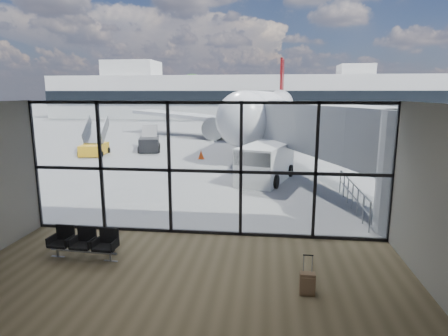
% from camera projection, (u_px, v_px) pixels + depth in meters
% --- Properties ---
extents(ground, '(220.00, 220.00, 0.00)m').
position_uv_depth(ground, '(253.00, 128.00, 51.78)').
color(ground, slate).
rests_on(ground, ground).
extents(lounge_shell, '(12.02, 8.01, 4.51)m').
position_uv_depth(lounge_shell, '(166.00, 197.00, 7.63)').
color(lounge_shell, brown).
rests_on(lounge_shell, ground).
extents(glass_curtain_wall, '(12.10, 0.12, 4.50)m').
position_uv_depth(glass_curtain_wall, '(205.00, 170.00, 12.38)').
color(glass_curtain_wall, white).
rests_on(glass_curtain_wall, ground).
extents(jet_bridge, '(8.00, 16.50, 4.33)m').
position_uv_depth(jet_bridge, '(325.00, 134.00, 18.62)').
color(jet_bridge, '#949799').
rests_on(jet_bridge, ground).
extents(apron_railing, '(0.06, 5.46, 1.11)m').
position_uv_depth(apron_railing, '(353.00, 192.00, 15.45)').
color(apron_railing, gray).
rests_on(apron_railing, ground).
extents(far_terminal, '(80.00, 12.20, 11.00)m').
position_uv_depth(far_terminal, '(255.00, 96.00, 72.43)').
color(far_terminal, beige).
rests_on(far_terminal, ground).
extents(tree_0, '(4.95, 4.95, 7.12)m').
position_uv_depth(tree_0, '(66.00, 94.00, 87.17)').
color(tree_0, '#382619').
rests_on(tree_0, ground).
extents(tree_1, '(5.61, 5.61, 8.07)m').
position_uv_depth(tree_1, '(90.00, 91.00, 86.37)').
color(tree_1, '#382619').
rests_on(tree_1, ground).
extents(tree_2, '(6.27, 6.27, 9.03)m').
position_uv_depth(tree_2, '(115.00, 88.00, 85.56)').
color(tree_2, '#382619').
rests_on(tree_2, ground).
extents(tree_3, '(4.95, 4.95, 7.12)m').
position_uv_depth(tree_3, '(140.00, 94.00, 85.12)').
color(tree_3, '#382619').
rests_on(tree_3, ground).
extents(tree_4, '(5.61, 5.61, 8.07)m').
position_uv_depth(tree_4, '(166.00, 91.00, 84.32)').
color(tree_4, '#382619').
rests_on(tree_4, ground).
extents(tree_5, '(6.27, 6.27, 9.03)m').
position_uv_depth(tree_5, '(192.00, 88.00, 83.51)').
color(tree_5, '#382619').
rests_on(tree_5, ground).
extents(seating_row, '(2.05, 0.69, 0.91)m').
position_uv_depth(seating_row, '(85.00, 241.00, 10.87)').
color(seating_row, gray).
rests_on(seating_row, ground).
extents(backpack, '(0.30, 0.28, 0.45)m').
position_uv_depth(backpack, '(109.00, 245.00, 11.32)').
color(backpack, black).
rests_on(backpack, ground).
extents(suitcase, '(0.36, 0.28, 0.98)m').
position_uv_depth(suitcase, '(307.00, 284.00, 8.87)').
color(suitcase, brown).
rests_on(suitcase, ground).
extents(airliner, '(32.69, 37.99, 9.80)m').
position_uv_depth(airliner, '(270.00, 110.00, 40.64)').
color(airliner, silver).
rests_on(airliner, ground).
extents(service_van, '(3.27, 4.99, 2.00)m').
position_uv_depth(service_van, '(265.00, 162.00, 20.38)').
color(service_van, silver).
rests_on(service_van, ground).
extents(belt_loader, '(2.53, 4.53, 1.98)m').
position_uv_depth(belt_loader, '(149.00, 143.00, 31.28)').
color(belt_loader, black).
rests_on(belt_loader, ground).
extents(mobile_stairs, '(2.20, 3.59, 2.38)m').
position_uv_depth(mobile_stairs, '(95.00, 148.00, 29.25)').
color(mobile_stairs, gold).
rests_on(mobile_stairs, ground).
extents(traffic_cone_a, '(0.46, 0.46, 0.66)m').
position_uv_depth(traffic_cone_a, '(201.00, 155.00, 27.46)').
color(traffic_cone_a, '#FF4D0D').
rests_on(traffic_cone_a, ground).
extents(traffic_cone_b, '(0.45, 0.45, 0.64)m').
position_uv_depth(traffic_cone_b, '(275.00, 168.00, 22.50)').
color(traffic_cone_b, orange).
rests_on(traffic_cone_b, ground).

